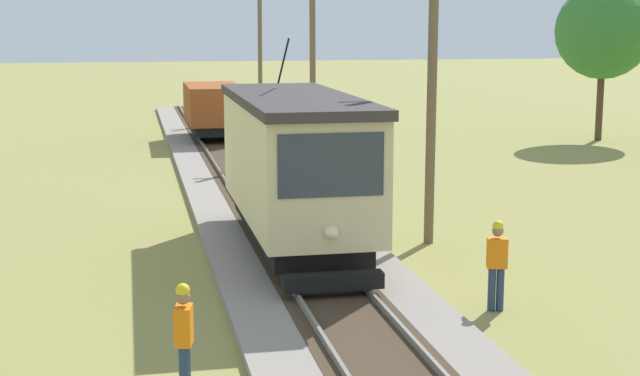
{
  "coord_description": "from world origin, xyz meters",
  "views": [
    {
      "loc": [
        -3.8,
        0.42,
        5.53
      ],
      "look_at": [
        0.51,
        21.44,
        1.68
      ],
      "focal_mm": 52.54,
      "sensor_mm": 36.0,
      "label": 1
    }
  ],
  "objects_px": {
    "track_worker": "(184,336)",
    "freight_car": "(213,108)",
    "tree_right_near": "(604,31)",
    "utility_pole_distant": "(260,47)",
    "utility_pole_far": "(313,59)",
    "second_worker": "(497,261)",
    "red_tram": "(295,164)",
    "utility_pole_mid": "(432,78)"
  },
  "relations": [
    {
      "from": "track_worker",
      "to": "second_worker",
      "type": "bearing_deg",
      "value": 38.89
    },
    {
      "from": "red_tram",
      "to": "track_worker",
      "type": "xyz_separation_m",
      "value": [
        -3.13,
        -8.26,
        -1.21
      ]
    },
    {
      "from": "tree_right_near",
      "to": "utility_pole_distant",
      "type": "bearing_deg",
      "value": 139.26
    },
    {
      "from": "utility_pole_mid",
      "to": "utility_pole_distant",
      "type": "height_order",
      "value": "utility_pole_mid"
    },
    {
      "from": "second_worker",
      "to": "tree_right_near",
      "type": "xyz_separation_m",
      "value": [
        14.68,
        23.65,
        4.06
      ]
    },
    {
      "from": "red_tram",
      "to": "utility_pole_far",
      "type": "distance_m",
      "value": 16.08
    },
    {
      "from": "utility_pole_far",
      "to": "track_worker",
      "type": "xyz_separation_m",
      "value": [
        -6.62,
        -23.85,
        -3.01
      ]
    },
    {
      "from": "track_worker",
      "to": "utility_pole_mid",
      "type": "bearing_deg",
      "value": 64.56
    },
    {
      "from": "freight_car",
      "to": "tree_right_near",
      "type": "height_order",
      "value": "tree_right_near"
    },
    {
      "from": "tree_right_near",
      "to": "second_worker",
      "type": "bearing_deg",
      "value": -121.83
    },
    {
      "from": "red_tram",
      "to": "utility_pole_distant",
      "type": "xyz_separation_m",
      "value": [
        3.49,
        30.77,
        1.87
      ]
    },
    {
      "from": "track_worker",
      "to": "freight_car",
      "type": "bearing_deg",
      "value": 95.71
    },
    {
      "from": "freight_car",
      "to": "utility_pole_distant",
      "type": "height_order",
      "value": "utility_pole_distant"
    },
    {
      "from": "utility_pole_far",
      "to": "second_worker",
      "type": "xyz_separation_m",
      "value": [
        -0.48,
        -20.7,
        -3.01
      ]
    },
    {
      "from": "utility_pole_mid",
      "to": "freight_car",
      "type": "bearing_deg",
      "value": 99.43
    },
    {
      "from": "utility_pole_far",
      "to": "track_worker",
      "type": "relative_size",
      "value": 4.37
    },
    {
      "from": "freight_car",
      "to": "second_worker",
      "type": "height_order",
      "value": "freight_car"
    },
    {
      "from": "red_tram",
      "to": "freight_car",
      "type": "bearing_deg",
      "value": 90.01
    },
    {
      "from": "utility_pole_far",
      "to": "track_worker",
      "type": "distance_m",
      "value": 24.93
    },
    {
      "from": "tree_right_near",
      "to": "track_worker",
      "type": "bearing_deg",
      "value": -127.83
    },
    {
      "from": "freight_car",
      "to": "track_worker",
      "type": "xyz_separation_m",
      "value": [
        -3.12,
        -29.75,
        -0.57
      ]
    },
    {
      "from": "freight_car",
      "to": "utility_pole_far",
      "type": "xyz_separation_m",
      "value": [
        3.49,
        -5.9,
        2.44
      ]
    },
    {
      "from": "utility_pole_distant",
      "to": "second_worker",
      "type": "xyz_separation_m",
      "value": [
        -0.48,
        -35.88,
        -3.08
      ]
    },
    {
      "from": "freight_car",
      "to": "utility_pole_distant",
      "type": "distance_m",
      "value": 10.23
    },
    {
      "from": "utility_pole_mid",
      "to": "second_worker",
      "type": "height_order",
      "value": "utility_pole_mid"
    },
    {
      "from": "second_worker",
      "to": "utility_pole_far",
      "type": "bearing_deg",
      "value": -167.48
    },
    {
      "from": "freight_car",
      "to": "second_worker",
      "type": "xyz_separation_m",
      "value": [
        3.01,
        -26.6,
        -0.57
      ]
    },
    {
      "from": "red_tram",
      "to": "freight_car",
      "type": "relative_size",
      "value": 1.64
    },
    {
      "from": "utility_pole_far",
      "to": "utility_pole_mid",
      "type": "bearing_deg",
      "value": -90.0
    },
    {
      "from": "freight_car",
      "to": "utility_pole_far",
      "type": "height_order",
      "value": "utility_pole_far"
    },
    {
      "from": "red_tram",
      "to": "utility_pole_mid",
      "type": "distance_m",
      "value": 4.02
    },
    {
      "from": "second_worker",
      "to": "freight_car",
      "type": "bearing_deg",
      "value": -159.7
    },
    {
      "from": "red_tram",
      "to": "utility_pole_distant",
      "type": "bearing_deg",
      "value": 83.53
    },
    {
      "from": "red_tram",
      "to": "second_worker",
      "type": "xyz_separation_m",
      "value": [
        3.01,
        -5.11,
        -1.21
      ]
    },
    {
      "from": "freight_car",
      "to": "second_worker",
      "type": "relative_size",
      "value": 2.91
    },
    {
      "from": "red_tram",
      "to": "second_worker",
      "type": "relative_size",
      "value": 4.79
    },
    {
      "from": "utility_pole_mid",
      "to": "tree_right_near",
      "type": "height_order",
      "value": "utility_pole_mid"
    },
    {
      "from": "utility_pole_mid",
      "to": "tree_right_near",
      "type": "bearing_deg",
      "value": 51.84
    },
    {
      "from": "utility_pole_far",
      "to": "utility_pole_distant",
      "type": "height_order",
      "value": "utility_pole_distant"
    },
    {
      "from": "freight_car",
      "to": "utility_pole_mid",
      "type": "bearing_deg",
      "value": -80.57
    },
    {
      "from": "red_tram",
      "to": "track_worker",
      "type": "relative_size",
      "value": 4.79
    },
    {
      "from": "utility_pole_mid",
      "to": "track_worker",
      "type": "height_order",
      "value": "utility_pole_mid"
    }
  ]
}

